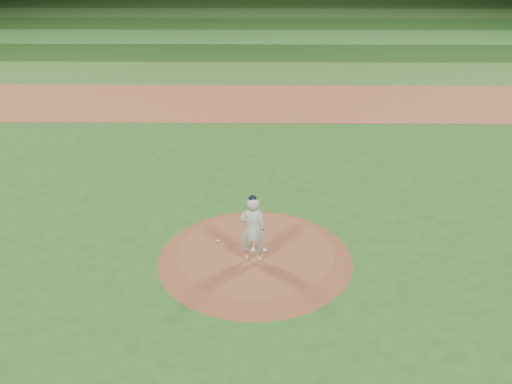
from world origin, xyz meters
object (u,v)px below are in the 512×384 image
Objects in this scene: pitchers_mound at (255,255)px; pitching_rubber at (255,250)px; rosin_bag at (218,241)px; pitcher_on_mound at (253,229)px.

pitching_rubber reaches higher than pitchers_mound.
pitchers_mound is 7.98× the size of pitching_rubber.
rosin_bag is (-1.08, 0.42, 0.01)m from pitching_rubber.
rosin_bag is at bearing 163.59° from pitching_rubber.
pitching_rubber is 1.08m from pitcher_on_mound.
pitcher_on_mound reaches higher than pitchers_mound.
pitching_rubber is (-0.01, 0.06, 0.14)m from pitchers_mound.
pitchers_mound is 1.19m from rosin_bag.
rosin_bag is (-1.08, 0.47, 0.16)m from pitchers_mound.
pitcher_on_mound is (1.02, -0.91, 0.95)m from rosin_bag.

